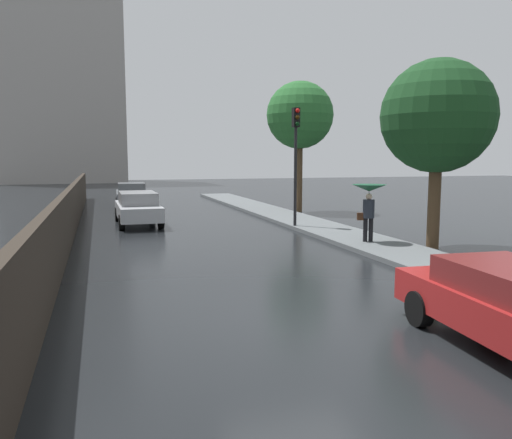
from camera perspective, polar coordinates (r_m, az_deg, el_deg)
ground at (r=9.00m, az=5.27°, el=-11.43°), size 120.00×120.00×0.00m
fence_far at (r=8.19m, az=-23.97°, el=-7.38°), size 0.20×60.00×1.78m
car_grey_mid_road at (r=28.92m, az=-13.78°, el=2.59°), size 1.80×4.35×1.47m
car_silver_far_ahead at (r=22.16m, az=-13.12°, el=1.32°), size 1.81×4.62×1.40m
pedestrian_with_umbrella_near at (r=16.69m, az=12.55°, el=2.56°), size 1.09×1.09×1.85m
traffic_light at (r=20.23m, az=4.49°, el=8.32°), size 0.26×0.39×4.64m
street_tree_near at (r=26.96m, az=4.96°, el=11.54°), size 3.47×3.47×6.78m
street_tree_far at (r=16.71m, az=19.71°, el=10.76°), size 3.45×3.45×5.82m
distant_tower at (r=65.44m, az=-21.31°, el=16.57°), size 14.43×10.09×32.94m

